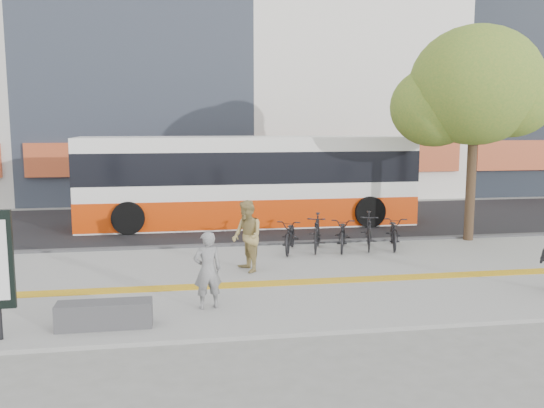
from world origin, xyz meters
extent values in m
plane|color=slate|center=(0.00, 0.00, 0.00)|extent=(120.00, 120.00, 0.00)
cube|color=gray|center=(0.00, 1.50, 0.04)|extent=(40.00, 7.00, 0.08)
cube|color=gold|center=(0.00, 1.00, 0.09)|extent=(40.00, 0.45, 0.01)
cube|color=black|center=(0.00, 9.00, 0.03)|extent=(40.00, 8.00, 0.06)
cube|color=#37373A|center=(0.00, 5.00, 0.07)|extent=(40.00, 0.25, 0.14)
cube|color=#C24E29|center=(2.00, 14.05, 2.00)|extent=(19.00, 0.50, 1.40)
cube|color=#37373A|center=(-2.60, -1.20, 0.30)|extent=(1.60, 0.45, 0.45)
cylinder|color=#3C271B|center=(7.20, 4.70, 1.68)|extent=(0.28, 0.28, 3.20)
ellipsoid|color=#4A7627|center=(7.20, 4.70, 4.60)|extent=(3.80, 3.80, 3.42)
ellipsoid|color=#4A7627|center=(6.20, 5.20, 4.00)|extent=(2.60, 2.60, 2.34)
ellipsoid|color=#4A7627|center=(8.10, 4.30, 4.20)|extent=(2.40, 2.40, 2.16)
ellipsoid|color=#4A7627|center=(7.50, 5.50, 5.40)|extent=(2.20, 2.20, 1.98)
cube|color=white|center=(1.07, 8.50, 1.56)|extent=(11.28, 2.35, 3.01)
cube|color=#CB3607|center=(1.07, 8.50, 0.58)|extent=(11.30, 2.37, 0.94)
cube|color=black|center=(1.07, 8.50, 2.08)|extent=(11.30, 2.37, 1.03)
cylinder|color=black|center=(-2.88, 7.32, 0.58)|extent=(1.03, 0.33, 1.03)
cylinder|color=black|center=(-2.88, 9.68, 0.58)|extent=(1.03, 0.33, 1.03)
cylinder|color=black|center=(5.02, 7.32, 0.58)|extent=(1.03, 0.33, 1.03)
cylinder|color=black|center=(5.02, 9.68, 0.58)|extent=(1.03, 0.33, 1.03)
imported|color=black|center=(1.66, 4.00, 0.54)|extent=(1.09, 1.83, 0.91)
imported|color=black|center=(2.39, 4.00, 0.59)|extent=(0.96, 1.75, 1.01)
imported|color=black|center=(3.13, 4.00, 0.54)|extent=(1.09, 1.83, 0.91)
imported|color=black|center=(3.86, 4.00, 0.59)|extent=(0.96, 1.75, 1.01)
imported|color=black|center=(4.60, 4.00, 0.54)|extent=(1.09, 1.83, 0.91)
imported|color=black|center=(-0.80, -0.45, 0.82)|extent=(0.60, 0.45, 1.48)
imported|color=#9E8A52|center=(0.25, 2.11, 0.92)|extent=(0.84, 0.97, 1.68)
camera|label=1|loc=(-1.30, -11.04, 3.58)|focal=38.17mm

